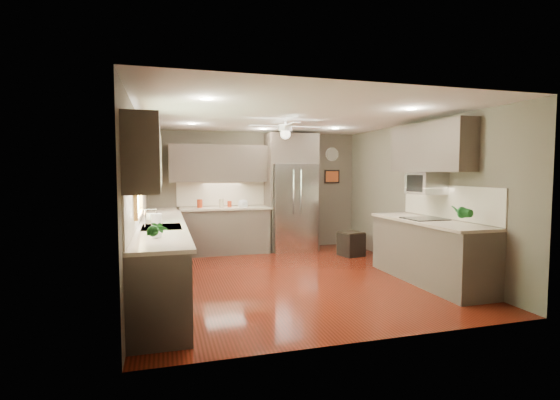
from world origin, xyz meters
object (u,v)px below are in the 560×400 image
soap_bottle (151,216)px  refrigerator (292,194)px  canister_c (221,203)px  microwave (426,183)px  canister_d (230,204)px  bowl (243,205)px  paper_towel (157,225)px  potted_plant_right (460,212)px  canister_a (200,204)px  stool (351,244)px  potted_plant_left (158,230)px

soap_bottle → refrigerator: (2.77, 2.22, 0.16)m
canister_c → soap_bottle: soap_bottle is taller
microwave → refrigerator: bearing=116.1°
canister_d → bowl: bearing=-5.9°
soap_bottle → paper_towel: paper_towel is taller
canister_d → soap_bottle: size_ratio=0.70×
canister_d → potted_plant_right: 4.45m
refrigerator → paper_towel: (-2.67, -3.58, -0.11)m
soap_bottle → canister_c: bearing=60.2°
refrigerator → potted_plant_right: bearing=-71.3°
soap_bottle → bowl: bearing=52.1°
canister_d → microwave: bearing=-46.2°
canister_a → refrigerator: bearing=-1.8°
canister_d → stool: 2.57m
canister_c → soap_bottle: 2.60m
canister_a → canister_c: bearing=-2.4°
soap_bottle → refrigerator: 3.55m
microwave → paper_towel: (-4.00, -0.88, -0.40)m
canister_c → canister_d: size_ratio=1.30×
bowl → potted_plant_left: bearing=-111.4°
potted_plant_right → stool: size_ratio=0.72×
soap_bottle → microwave: (4.10, -0.49, 0.45)m
canister_a → bowl: (0.87, -0.04, -0.05)m
canister_d → bowl: canister_d is taller
canister_c → potted_plant_right: bearing=-53.5°
canister_c → potted_plant_left: 4.33m
canister_a → refrigerator: size_ratio=0.07×
paper_towel → canister_a: bearing=78.2°
canister_a → refrigerator: 1.92m
canister_d → potted_plant_right: potted_plant_right is taller
canister_d → bowl: 0.28m
bowl → canister_d: bearing=174.1°
canister_a → potted_plant_right: size_ratio=0.49×
potted_plant_left → refrigerator: 4.90m
stool → canister_a: bearing=161.2°
microwave → potted_plant_right: bearing=-96.7°
bowl → paper_towel: paper_towel is taller
canister_a → canister_c: 0.43m
canister_c → stool: (2.42, -0.95, -0.79)m
canister_c → paper_towel: 3.82m
canister_a → soap_bottle: soap_bottle is taller
soap_bottle → canister_d: bearing=57.1°
bowl → stool: 2.31m
microwave → canister_c: bearing=135.6°
canister_a → potted_plant_right: (3.13, -3.67, 0.10)m
canister_a → canister_c: (0.43, -0.02, 0.01)m
canister_c → stool: bearing=-21.5°
canister_a → stool: bearing=-18.8°
bowl → refrigerator: size_ratio=0.10×
potted_plant_right → refrigerator: size_ratio=0.15×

